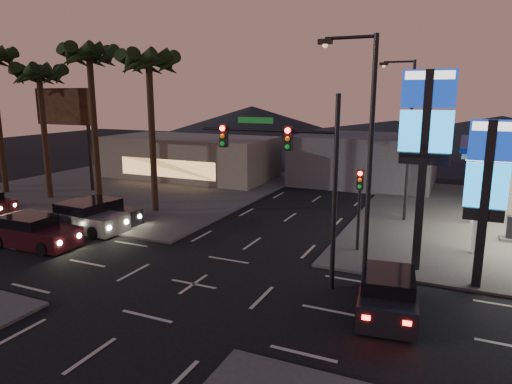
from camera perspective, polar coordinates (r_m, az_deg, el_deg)
The scene contains 23 objects.
ground at distance 20.09m, azimuth -7.80°, elevation -11.34°, with size 140.00×140.00×0.00m, color black.
corner_lot_nw at distance 41.61m, azimuth -14.86°, elevation 0.71°, with size 24.00×24.00×0.12m, color #47443F.
pylon_sign_tall at distance 21.15m, azimuth 20.45°, elevation 7.11°, with size 2.20×0.35×9.00m.
pylon_sign_short at distance 20.34m, azimuth 26.91°, elevation 1.45°, with size 1.60×0.35×7.00m.
traffic_signal_mast at distance 18.80m, azimuth 4.79°, elevation 3.71°, with size 6.10×0.39×8.00m.
pedestal_signal at distance 23.50m, azimuth 12.81°, elevation -0.58°, with size 0.32×0.39×4.30m.
streetlight_near at distance 16.99m, azimuth 13.40°, elevation 4.21°, with size 2.14×0.25×10.00m.
streetlight_mid at distance 29.80m, azimuth 18.29°, elevation 7.16°, with size 2.14×0.25×10.00m.
streetlight_far at distance 43.72m, azimuth 20.36°, elevation 8.38°, with size 2.14×0.25×10.00m.
palm_a at distance 31.45m, azimuth -13.22°, elevation 14.44°, with size 4.41×4.41×10.86m.
palm_b at distance 34.72m, azimuth -20.06°, elevation 14.68°, with size 4.41×4.41×11.46m.
palm_c at distance 38.30m, azimuth -25.45°, elevation 12.31°, with size 4.41×4.41×10.26m.
billboard at distance 41.78m, azimuth -22.81°, elevation 8.90°, with size 6.00×0.30×8.50m.
building_far_west at distance 44.93m, azimuth -8.18°, elevation 4.31°, with size 16.00×8.00×4.00m, color #726B5B.
building_far_mid at distance 42.69m, azimuth 13.38°, elevation 3.98°, with size 12.00×9.00×4.40m, color #4C4C51.
hill_left at distance 83.39m, azimuth -0.52°, elevation 8.62°, with size 40.00×40.00×6.00m, color black.
hill_right at distance 75.91m, azimuth 28.25°, elevation 6.50°, with size 50.00×50.00×5.00m, color black.
hill_center at distance 76.43m, azimuth 16.88°, elevation 7.05°, with size 60.00×60.00×4.00m, color black.
car_lane_a_front at distance 28.85m, azimuth -26.56°, elevation -3.97°, with size 4.13×1.86×1.32m.
car_lane_a_mid at distance 27.16m, azimuth -26.08°, elevation -4.55°, with size 5.09×2.26×1.64m.
car_lane_b_front at distance 28.96m, azimuth -20.62°, elevation -3.06°, with size 5.26×2.39×1.69m.
car_lane_b_mid at distance 30.07m, azimuth -18.65°, elevation -2.47°, with size 5.00×2.36×1.59m.
suv_station at distance 18.06m, azimuth 16.15°, elevation -11.95°, with size 2.57×4.95×1.58m.
Camera 1 is at (9.96, -15.55, 7.93)m, focal length 32.00 mm.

